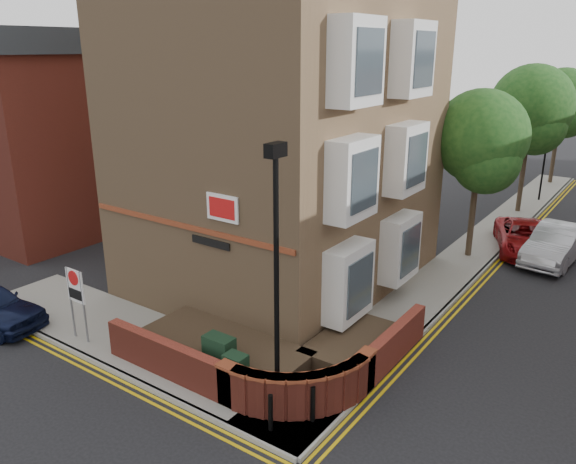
% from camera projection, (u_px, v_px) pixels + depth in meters
% --- Properties ---
extents(ground, '(120.00, 120.00, 0.00)m').
position_uv_depth(ground, '(194.00, 411.00, 13.39)').
color(ground, black).
rests_on(ground, ground).
extents(pavement_corner, '(13.00, 3.00, 0.12)m').
position_uv_depth(pavement_corner, '(143.00, 342.00, 16.44)').
color(pavement_corner, gray).
rests_on(pavement_corner, ground).
extents(pavement_main, '(2.00, 32.00, 0.12)m').
position_uv_depth(pavement_main, '(482.00, 243.00, 24.71)').
color(pavement_main, gray).
rests_on(pavement_main, ground).
extents(kerb_side, '(13.00, 0.15, 0.12)m').
position_uv_depth(kerb_side, '(100.00, 364.00, 15.28)').
color(kerb_side, gray).
rests_on(kerb_side, ground).
extents(kerb_main_near, '(0.15, 32.00, 0.12)m').
position_uv_depth(kerb_main_near, '(506.00, 247.00, 24.16)').
color(kerb_main_near, gray).
rests_on(kerb_main_near, ground).
extents(yellow_lines_side, '(13.00, 0.28, 0.01)m').
position_uv_depth(yellow_lines_side, '(93.00, 370.00, 15.10)').
color(yellow_lines_side, gold).
rests_on(yellow_lines_side, ground).
extents(yellow_lines_main, '(0.28, 32.00, 0.01)m').
position_uv_depth(yellow_lines_main, '(512.00, 250.00, 24.04)').
color(yellow_lines_main, gold).
rests_on(yellow_lines_main, ground).
extents(corner_building, '(8.95, 10.40, 13.60)m').
position_uv_depth(corner_building, '(289.00, 110.00, 19.20)').
color(corner_building, '#906F4D').
rests_on(corner_building, ground).
extents(garden_wall, '(6.80, 6.00, 1.20)m').
position_uv_depth(garden_wall, '(258.00, 365.00, 15.33)').
color(garden_wall, maroon).
rests_on(garden_wall, ground).
extents(lamppost, '(0.25, 0.50, 6.30)m').
position_uv_depth(lamppost, '(276.00, 282.00, 12.40)').
color(lamppost, black).
rests_on(lamppost, pavement_corner).
extents(utility_cabinet_large, '(0.80, 0.45, 1.20)m').
position_uv_depth(utility_cabinet_large, '(220.00, 358.00, 14.33)').
color(utility_cabinet_large, black).
rests_on(utility_cabinet_large, pavement_corner).
extents(utility_cabinet_small, '(0.55, 0.40, 1.10)m').
position_uv_depth(utility_cabinet_small, '(236.00, 375.00, 13.68)').
color(utility_cabinet_small, black).
rests_on(utility_cabinet_small, pavement_corner).
extents(bollard_near, '(0.11, 0.11, 0.90)m').
position_uv_depth(bollard_near, '(271.00, 413.00, 12.43)').
color(bollard_near, black).
rests_on(bollard_near, pavement_corner).
extents(bollard_far, '(0.11, 0.11, 0.90)m').
position_uv_depth(bollard_far, '(313.00, 404.00, 12.72)').
color(bollard_far, black).
rests_on(bollard_far, pavement_corner).
extents(zone_sign, '(0.72, 0.07, 2.20)m').
position_uv_depth(zone_sign, '(76.00, 292.00, 15.99)').
color(zone_sign, slate).
rests_on(zone_sign, pavement_corner).
extents(side_building, '(6.40, 10.40, 9.00)m').
position_uv_depth(side_building, '(77.00, 130.00, 26.36)').
color(side_building, maroon).
rests_on(side_building, ground).
extents(tree_near, '(3.64, 3.65, 6.70)m').
position_uv_depth(tree_near, '(480.00, 144.00, 21.73)').
color(tree_near, '#382B1E').
rests_on(tree_near, pavement_main).
extents(tree_mid, '(4.03, 4.03, 7.42)m').
position_uv_depth(tree_mid, '(531.00, 112.00, 27.79)').
color(tree_mid, '#382B1E').
rests_on(tree_mid, pavement_main).
extents(tree_far, '(3.81, 3.81, 7.00)m').
position_uv_depth(tree_far, '(562.00, 105.00, 34.09)').
color(tree_far, '#382B1E').
rests_on(tree_far, pavement_main).
extents(traffic_light_assembly, '(0.20, 0.16, 4.20)m').
position_uv_depth(traffic_light_assembly, '(545.00, 152.00, 30.62)').
color(traffic_light_assembly, black).
rests_on(traffic_light_assembly, pavement_main).
extents(silver_car_near, '(1.99, 4.65, 1.49)m').
position_uv_depth(silver_car_near, '(556.00, 244.00, 22.53)').
color(silver_car_near, '#AAABB2').
rests_on(silver_car_near, ground).
extents(red_car_main, '(3.65, 5.11, 1.29)m').
position_uv_depth(red_car_main, '(525.00, 238.00, 23.59)').
color(red_car_main, maroon).
rests_on(red_car_main, ground).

